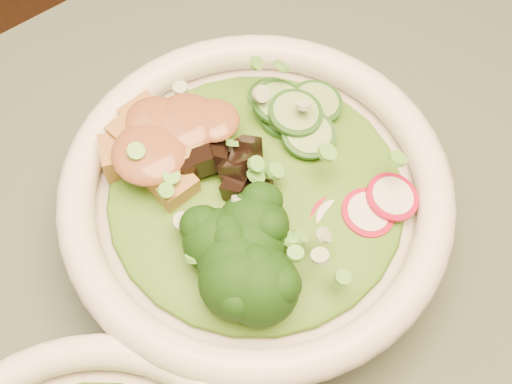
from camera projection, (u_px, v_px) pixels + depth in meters
salad_bowl at (256, 206)px, 0.50m from camera, size 0.27×0.27×0.07m
lettuce_bed at (256, 191)px, 0.48m from camera, size 0.20×0.20×0.02m
broccoli_florets at (224, 262)px, 0.44m from camera, size 0.10×0.10×0.04m
radish_slices at (352, 216)px, 0.47m from camera, size 0.12×0.08×0.02m
cucumber_slices at (290, 108)px, 0.50m from camera, size 0.09×0.09×0.04m
mushroom_heap at (239, 175)px, 0.47m from camera, size 0.09×0.09×0.04m
tofu_cubes at (170, 152)px, 0.48m from camera, size 0.11×0.09×0.04m
peanut_sauce at (168, 142)px, 0.47m from camera, size 0.07×0.06×0.02m
scallion_garnish at (256, 173)px, 0.46m from camera, size 0.19×0.19×0.02m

